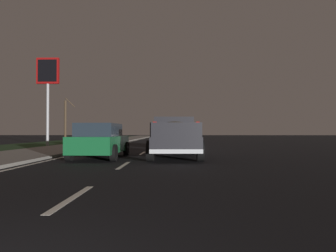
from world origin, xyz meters
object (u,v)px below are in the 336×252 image
object	(u,v)px
gas_price_sign	(48,79)
sedan_green	(100,141)
pickup_truck	(174,136)
sedan_white	(178,137)
bare_tree_far	(65,119)

from	to	relation	value
gas_price_sign	sedan_green	bearing A→B (deg)	-149.51
pickup_truck	sedan_green	xyz separation A→B (m)	(-0.47, 3.27, -0.20)
gas_price_sign	sedan_white	bearing A→B (deg)	-108.25
gas_price_sign	bare_tree_far	xyz separation A→B (m)	(11.29, 2.38, -2.98)
pickup_truck	sedan_white	distance (m)	8.69
pickup_truck	gas_price_sign	world-z (taller)	gas_price_sign
bare_tree_far	pickup_truck	bearing A→B (deg)	-150.83
sedan_green	gas_price_sign	bearing A→B (deg)	30.49
sedan_green	sedan_white	distance (m)	9.78
sedan_green	gas_price_sign	distance (m)	15.57
sedan_white	bare_tree_far	bearing A→B (deg)	41.85
sedan_white	sedan_green	bearing A→B (deg)	159.33
pickup_truck	gas_price_sign	xyz separation A→B (m)	(12.30, 10.78, 4.62)
pickup_truck	sedan_white	xyz separation A→B (m)	(8.68, -0.18, -0.20)
sedan_green	pickup_truck	bearing A→B (deg)	-81.88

